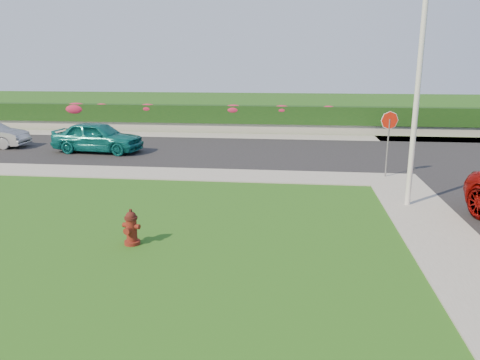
# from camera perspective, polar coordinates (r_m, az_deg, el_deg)

# --- Properties ---
(ground) EXTENTS (120.00, 120.00, 0.00)m
(ground) POSITION_cam_1_polar(r_m,az_deg,el_deg) (10.23, -12.50, -11.30)
(ground) COLOR black
(ground) RESTS_ON ground
(street_far) EXTENTS (26.00, 8.00, 0.04)m
(street_far) POSITION_cam_1_polar(r_m,az_deg,el_deg) (24.51, -13.02, 3.67)
(street_far) COLOR black
(street_far) RESTS_ON ground
(sidewalk_far) EXTENTS (24.00, 2.00, 0.04)m
(sidewalk_far) POSITION_cam_1_polar(r_m,az_deg,el_deg) (20.40, -20.32, 1.06)
(sidewalk_far) COLOR gray
(sidewalk_far) RESTS_ON ground
(curb_corner) EXTENTS (2.00, 2.00, 0.04)m
(curb_corner) POSITION_cam_1_polar(r_m,az_deg,el_deg) (18.60, 18.26, 0.02)
(curb_corner) COLOR gray
(curb_corner) RESTS_ON ground
(sidewalk_beyond) EXTENTS (34.00, 2.00, 0.04)m
(sidewalk_beyond) POSITION_cam_1_polar(r_m,az_deg,el_deg) (28.34, -1.94, 5.41)
(sidewalk_beyond) COLOR gray
(sidewalk_beyond) RESTS_ON ground
(retaining_wall) EXTENTS (34.00, 0.40, 0.60)m
(retaining_wall) POSITION_cam_1_polar(r_m,az_deg,el_deg) (29.77, -1.51, 6.38)
(retaining_wall) COLOR gray
(retaining_wall) RESTS_ON ground
(hedge) EXTENTS (32.00, 0.90, 1.10)m
(hedge) POSITION_cam_1_polar(r_m,az_deg,el_deg) (29.76, -1.49, 8.03)
(hedge) COLOR black
(hedge) RESTS_ON retaining_wall
(fire_hydrant) EXTENTS (0.47, 0.44, 0.90)m
(fire_hydrant) POSITION_cam_1_polar(r_m,az_deg,el_deg) (11.73, -13.11, -5.70)
(fire_hydrant) COLOR #49110B
(fire_hydrant) RESTS_ON ground
(sedan_teal) EXTENTS (4.54, 2.17, 1.50)m
(sedan_teal) POSITION_cam_1_polar(r_m,az_deg,el_deg) (23.98, -16.95, 5.05)
(sedan_teal) COLOR #0C605E
(sedan_teal) RESTS_ON street_far
(utility_pole) EXTENTS (0.16, 0.16, 6.37)m
(utility_pole) POSITION_cam_1_polar(r_m,az_deg,el_deg) (14.92, 20.71, 8.83)
(utility_pole) COLOR silver
(utility_pole) RESTS_ON ground
(stop_sign) EXTENTS (0.68, 0.21, 2.56)m
(stop_sign) POSITION_cam_1_polar(r_m,az_deg,el_deg) (18.65, 17.70, 6.00)
(stop_sign) COLOR slate
(stop_sign) RESTS_ON ground
(flower_clump_a) EXTENTS (1.56, 1.01, 0.78)m
(flower_clump_a) POSITION_cam_1_polar(r_m,az_deg,el_deg) (32.58, -19.33, 8.20)
(flower_clump_a) COLOR #C12151
(flower_clump_a) RESTS_ON hedge
(flower_clump_b) EXTENTS (1.02, 0.66, 0.51)m
(flower_clump_b) POSITION_cam_1_polar(r_m,az_deg,el_deg) (31.85, -16.48, 8.49)
(flower_clump_b) COLOR #C12151
(flower_clump_b) RESTS_ON hedge
(flower_clump_c) EXTENTS (1.19, 0.76, 0.59)m
(flower_clump_c) POSITION_cam_1_polar(r_m,az_deg,el_deg) (30.79, -11.16, 8.56)
(flower_clump_c) COLOR #C12151
(flower_clump_c) RESTS_ON hedge
(flower_clump_d) EXTENTS (1.26, 0.81, 0.63)m
(flower_clump_d) POSITION_cam_1_polar(r_m,az_deg,el_deg) (29.58, -0.83, 8.58)
(flower_clump_d) COLOR #C12151
(flower_clump_d) RESTS_ON hedge
(flower_clump_e) EXTENTS (1.16, 0.75, 0.58)m
(flower_clump_e) POSITION_cam_1_polar(r_m,az_deg,el_deg) (29.34, 5.12, 8.51)
(flower_clump_e) COLOR #C12151
(flower_clump_e) RESTS_ON hedge
(flower_clump_f) EXTENTS (1.02, 0.66, 0.51)m
(flower_clump_f) POSITION_cam_1_polar(r_m,az_deg,el_deg) (29.40, 10.74, 8.39)
(flower_clump_f) COLOR #C12151
(flower_clump_f) RESTS_ON hedge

